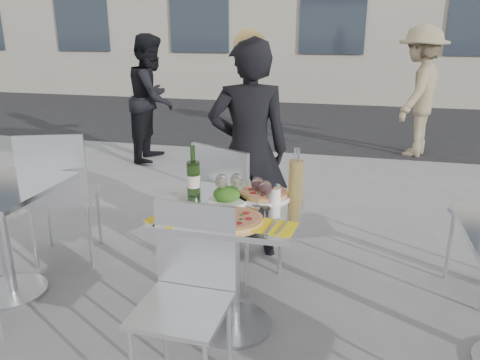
% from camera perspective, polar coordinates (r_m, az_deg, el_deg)
% --- Properties ---
extents(ground, '(80.00, 80.00, 0.00)m').
position_cam_1_polar(ground, '(2.86, -0.75, -17.36)').
color(ground, slate).
extents(street_asphalt, '(24.00, 5.00, 0.00)m').
position_cam_1_polar(street_asphalt, '(8.93, 9.81, 7.18)').
color(street_asphalt, black).
rests_on(street_asphalt, ground).
extents(main_table, '(0.72, 0.72, 0.75)m').
position_cam_1_polar(main_table, '(2.58, -0.80, -7.58)').
color(main_table, '#B7BABF').
rests_on(main_table, ground).
extents(side_table_left, '(0.72, 0.72, 0.75)m').
position_cam_1_polar(side_table_left, '(3.27, -27.24, -4.03)').
color(side_table_left, '#B7BABF').
rests_on(side_table_left, ground).
extents(chair_far, '(0.59, 0.60, 0.97)m').
position_cam_1_polar(chair_far, '(3.03, -0.99, -2.89)').
color(chair_far, silver).
rests_on(chair_far, ground).
extents(chair_near, '(0.41, 0.43, 0.89)m').
position_cam_1_polar(chair_near, '(2.24, -6.33, -12.40)').
color(chair_near, silver).
rests_on(chair_near, ground).
extents(side_chair_lfar, '(0.58, 0.59, 0.99)m').
position_cam_1_polar(side_chair_lfar, '(3.53, -21.18, -0.87)').
color(side_chair_lfar, silver).
rests_on(side_chair_lfar, ground).
extents(woman_diner, '(0.68, 0.55, 1.61)m').
position_cam_1_polar(woman_diner, '(3.39, 1.07, 3.49)').
color(woman_diner, black).
rests_on(woman_diner, ground).
extents(pedestrian_a, '(0.67, 0.82, 1.59)m').
position_cam_1_polar(pedestrian_a, '(6.15, -10.66, 9.75)').
color(pedestrian_a, black).
rests_on(pedestrian_a, ground).
extents(pedestrian_b, '(0.97, 1.25, 1.70)m').
position_cam_1_polar(pedestrian_b, '(6.68, 20.93, 10.00)').
color(pedestrian_b, '#8C7A5A').
rests_on(pedestrian_b, ground).
extents(pizza_near, '(0.31, 0.31, 0.02)m').
position_cam_1_polar(pizza_near, '(2.31, -0.98, -4.79)').
color(pizza_near, '#DFA957').
rests_on(pizza_near, main_table).
extents(pizza_far, '(0.31, 0.31, 0.03)m').
position_cam_1_polar(pizza_far, '(2.64, 2.92, -1.67)').
color(pizza_far, white).
rests_on(pizza_far, main_table).
extents(salad_plate, '(0.22, 0.22, 0.09)m').
position_cam_1_polar(salad_plate, '(2.55, -1.60, -1.90)').
color(salad_plate, white).
rests_on(salad_plate, main_table).
extents(wine_bottle, '(0.07, 0.08, 0.29)m').
position_cam_1_polar(wine_bottle, '(2.63, -5.69, 0.39)').
color(wine_bottle, '#315921').
rests_on(wine_bottle, main_table).
extents(carafe, '(0.08, 0.08, 0.29)m').
position_cam_1_polar(carafe, '(2.59, 6.84, 0.19)').
color(carafe, '#D3B55A').
rests_on(carafe, main_table).
extents(sugar_shaker, '(0.06, 0.06, 0.11)m').
position_cam_1_polar(sugar_shaker, '(2.52, 4.26, -1.79)').
color(sugar_shaker, white).
rests_on(sugar_shaker, main_table).
extents(wineglass_white_a, '(0.07, 0.07, 0.16)m').
position_cam_1_polar(wineglass_white_a, '(2.53, -2.29, -0.32)').
color(wineglass_white_a, white).
rests_on(wineglass_white_a, main_table).
extents(wineglass_white_b, '(0.07, 0.07, 0.16)m').
position_cam_1_polar(wineglass_white_b, '(2.54, -0.42, -0.23)').
color(wineglass_white_b, white).
rests_on(wineglass_white_b, main_table).
extents(wineglass_red_a, '(0.07, 0.07, 0.16)m').
position_cam_1_polar(wineglass_red_a, '(2.49, 2.16, -0.66)').
color(wineglass_red_a, white).
rests_on(wineglass_red_a, main_table).
extents(wineglass_red_b, '(0.07, 0.07, 0.16)m').
position_cam_1_polar(wineglass_red_b, '(2.44, 3.12, -1.09)').
color(wineglass_red_b, white).
rests_on(wineglass_red_b, main_table).
extents(napkin_left, '(0.22, 0.22, 0.01)m').
position_cam_1_polar(napkin_left, '(2.36, -8.71, -4.66)').
color(napkin_left, yellow).
rests_on(napkin_left, main_table).
extents(napkin_right, '(0.20, 0.20, 0.01)m').
position_cam_1_polar(napkin_right, '(2.25, 4.46, -5.74)').
color(napkin_right, yellow).
rests_on(napkin_right, main_table).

